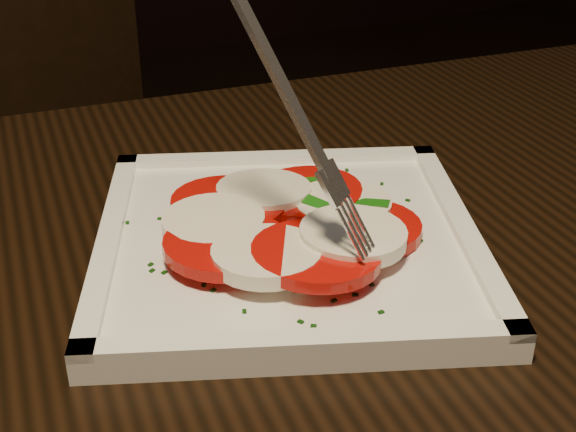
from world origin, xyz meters
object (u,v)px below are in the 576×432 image
Objects in this scene: chair at (71,171)px; plate at (288,245)px; fork at (273,104)px; table at (370,409)px.

chair reaches higher than plate.
chair is at bearing 93.27° from plate.
fork reaches higher than plate.
fork reaches higher than chair.
fork is (-0.05, 0.04, 0.22)m from table.
chair is at bearing 95.48° from table.
table is at bearing -78.01° from fork.
chair is at bearing 51.78° from fork.
fork is at bearing -112.48° from chair.
plate is at bearing 115.72° from table.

